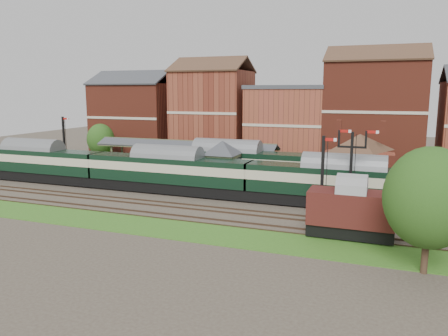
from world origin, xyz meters
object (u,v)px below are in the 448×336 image
(semaphore_bracket, at_px, (351,168))
(signal_box, at_px, (222,164))
(dmu_train, at_px, (168,171))
(goods_van_a, at_px, (351,210))
(platform_railcar, at_px, (227,164))

(semaphore_bracket, bearing_deg, signal_box, 159.08)
(semaphore_bracket, xyz_separation_m, dmu_train, (-20.58, 2.50, -1.99))
(semaphore_bracket, height_order, goods_van_a, semaphore_bracket)
(dmu_train, height_order, platform_railcar, platform_railcar)
(platform_railcar, bearing_deg, signal_box, -79.97)
(semaphore_bracket, bearing_deg, goods_van_a, -84.93)
(semaphore_bracket, bearing_deg, dmu_train, 173.07)
(dmu_train, bearing_deg, goods_van_a, -23.05)
(dmu_train, distance_m, goods_van_a, 22.99)
(semaphore_bracket, xyz_separation_m, platform_railcar, (-15.61, 9.00, -1.90))
(signal_box, xyz_separation_m, platform_railcar, (-0.57, 3.25, -0.45))
(semaphore_bracket, relative_size, goods_van_a, 1.22)
(goods_van_a, bearing_deg, platform_railcar, 136.25)
(semaphore_bracket, distance_m, dmu_train, 20.83)
(signal_box, distance_m, dmu_train, 6.45)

